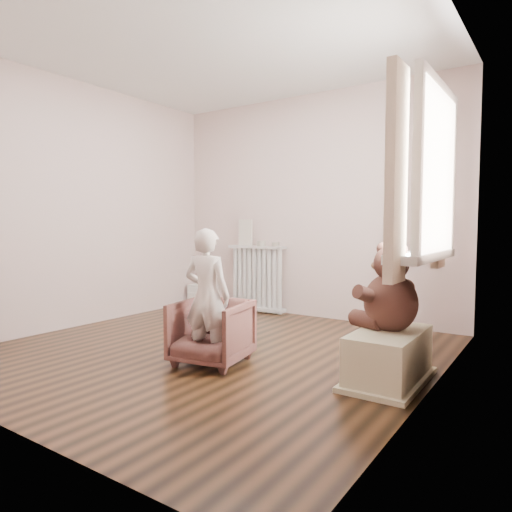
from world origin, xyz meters
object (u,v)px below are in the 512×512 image
Objects in this scene: armchair at (211,332)px; child at (207,296)px; toy_vanity at (202,285)px; plush_cat at (424,237)px; teddy_bear at (391,285)px; toy_bench at (389,353)px; radiator at (257,280)px.

armchair is 0.53× the size of child.
plush_cat is at bearing -21.60° from toy_vanity.
teddy_bear reaches higher than toy_vanity.
child is at bearing -162.01° from toy_bench.
toy_vanity reaches higher than toy_bench.
radiator is 1.50× the size of armchair.
radiator reaches higher than toy_vanity.
radiator is at bearing 128.73° from plush_cat.
toy_vanity is at bearing -178.05° from radiator.
plush_cat is at bearing 82.75° from teddy_bear.
teddy_bear is (1.27, 0.41, 0.42)m from armchair.
plush_cat is at bearing -163.17° from child.
plush_cat reaches higher than toy_vanity.
toy_vanity is at bearing 152.73° from toy_bench.
toy_bench is (1.28, 0.37, -0.05)m from armchair.
toy_vanity is at bearing 175.66° from teddy_bear.
child is at bearing -175.00° from plush_cat.
toy_bench is (2.19, -1.61, -0.19)m from radiator.
toy_vanity is 0.66× the size of toy_bench.
radiator is 2.18m from armchair.
radiator is 0.79× the size of child.
plush_cat is at bearing 65.81° from toy_bench.
radiator is 2.76× the size of plush_cat.
child is 1.66m from plush_cat.
armchair is at bearing -164.05° from toy_bench.
child is (0.00, -0.05, 0.29)m from armchair.
teddy_bear is at bearing 102.65° from toy_bench.
teddy_bear is at bearing -26.66° from toy_vanity.
toy_bench is at bearing -27.27° from toy_vanity.
toy_vanity is 0.91× the size of armchair.
toy_vanity is at bearing 122.23° from armchair.
child is at bearing -65.94° from radiator.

